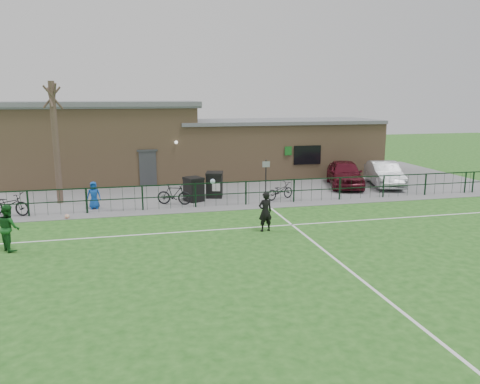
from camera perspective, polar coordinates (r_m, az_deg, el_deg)
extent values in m
plane|color=#205418|center=(15.50, 4.26, -8.38)|extent=(90.00, 90.00, 0.00)
cube|color=slate|center=(28.24, -3.93, 0.84)|extent=(34.00, 13.00, 0.02)
cube|color=white|center=(22.75, -1.61, -1.81)|extent=(28.00, 0.10, 0.01)
cube|color=white|center=(19.17, 0.68, -4.39)|extent=(28.00, 0.10, 0.01)
cube|color=white|center=(16.19, 11.09, -7.68)|extent=(0.10, 16.00, 0.01)
cube|color=black|center=(22.81, -1.72, -0.24)|extent=(28.00, 0.10, 1.20)
cylinder|color=#48362B|center=(24.75, -21.53, 5.52)|extent=(0.30, 0.30, 6.00)
cube|color=black|center=(23.91, -5.67, 0.24)|extent=(1.03, 1.09, 1.14)
cube|color=black|center=(24.78, -3.13, 0.82)|extent=(1.04, 1.12, 1.25)
cylinder|color=black|center=(24.69, 3.16, 1.66)|extent=(0.08, 0.08, 2.00)
imported|color=#4D0D1A|center=(28.32, 12.66, 2.21)|extent=(3.07, 4.85, 1.54)
imported|color=#A3A6AA|center=(29.11, 17.17, 2.12)|extent=(2.62, 4.60, 1.44)
imported|color=black|center=(23.39, -26.35, -1.35)|extent=(2.05, 1.35, 1.02)
imported|color=black|center=(23.25, -8.04, -0.28)|extent=(1.78, 1.08, 1.03)
imported|color=black|center=(24.32, 4.90, 0.15)|extent=(1.79, 1.23, 0.89)
imported|color=#1247AC|center=(23.21, -17.39, -0.38)|extent=(0.65, 0.44, 1.31)
imported|color=black|center=(18.55, 3.09, -2.40)|extent=(0.65, 0.49, 1.60)
sphere|color=white|center=(20.39, -3.35, 1.30)|extent=(0.22, 0.22, 0.22)
imported|color=#18541F|center=(18.14, -26.37, -3.91)|extent=(0.95, 1.00, 1.63)
sphere|color=white|center=(21.91, -20.33, -2.80)|extent=(0.21, 0.21, 0.21)
cube|color=#A1805A|center=(30.91, -4.88, 5.03)|extent=(24.00, 5.00, 3.50)
cube|color=#A1805A|center=(30.46, -16.79, 8.92)|extent=(11.52, 5.00, 1.20)
cube|color=#56595E|center=(30.44, -16.87, 10.27)|extent=(12.02, 5.40, 0.28)
cube|color=#56595E|center=(31.94, 4.58, 8.58)|extent=(13.44, 5.30, 0.22)
cube|color=#383A3D|center=(28.19, -11.16, 2.77)|extent=(1.00, 0.08, 2.10)
cube|color=black|center=(30.14, 8.20, 4.49)|extent=(1.80, 0.08, 1.20)
cube|color=#19661E|center=(29.61, 5.90, 5.01)|extent=(0.45, 0.04, 0.55)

